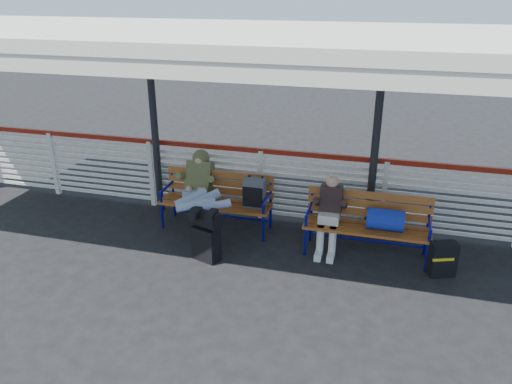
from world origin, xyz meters
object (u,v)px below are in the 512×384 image
(luggage_stack, at_px, (206,233))
(bench_right, at_px, (375,219))
(bench_left, at_px, (229,195))
(suitcase_side, at_px, (442,259))
(companion_person, at_px, (329,214))
(traveler_man, at_px, (200,195))

(luggage_stack, relative_size, bench_right, 0.43)
(bench_left, xyz_separation_m, suitcase_side, (3.24, -0.58, -0.35))
(bench_right, bearing_deg, bench_left, 173.39)
(bench_left, distance_m, companion_person, 1.67)
(bench_right, distance_m, companion_person, 0.65)
(luggage_stack, distance_m, traveler_man, 0.81)
(bench_left, bearing_deg, bench_right, -6.61)
(bench_right, bearing_deg, traveler_man, -178.30)
(luggage_stack, bearing_deg, suitcase_side, 26.64)
(luggage_stack, relative_size, bench_left, 0.43)
(bench_right, height_order, companion_person, companion_person)
(bench_left, height_order, suitcase_side, bench_left)
(luggage_stack, height_order, companion_person, companion_person)
(suitcase_side, bearing_deg, traveler_man, 155.26)
(bench_left, bearing_deg, companion_person, -9.78)
(suitcase_side, bearing_deg, bench_left, 148.86)
(traveler_man, distance_m, suitcase_side, 3.63)
(luggage_stack, height_order, suitcase_side, luggage_stack)
(bench_right, xyz_separation_m, traveler_man, (-2.65, -0.08, 0.11))
(bench_left, distance_m, traveler_man, 0.50)
(luggage_stack, distance_m, suitcase_side, 3.29)
(bench_left, relative_size, bench_right, 1.00)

